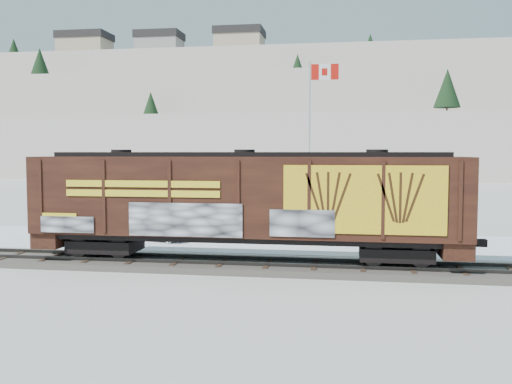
% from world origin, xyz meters
% --- Properties ---
extents(ground, '(500.00, 500.00, 0.00)m').
position_xyz_m(ground, '(0.00, 0.00, 0.00)').
color(ground, white).
rests_on(ground, ground).
extents(rail_track, '(50.00, 3.40, 0.43)m').
position_xyz_m(rail_track, '(0.00, 0.00, 0.15)').
color(rail_track, '#59544C').
rests_on(rail_track, ground).
extents(parking_strip, '(40.00, 8.00, 0.03)m').
position_xyz_m(parking_strip, '(0.00, 7.50, 0.01)').
color(parking_strip, white).
rests_on(parking_strip, ground).
extents(hillside, '(360.00, 110.00, 93.00)m').
position_xyz_m(hillside, '(-0.05, 139.79, 14.37)').
color(hillside, white).
rests_on(hillside, ground).
extents(hopper_railcar, '(18.69, 3.06, 4.66)m').
position_xyz_m(hopper_railcar, '(-1.06, -0.01, 3.02)').
color(hopper_railcar, black).
rests_on(hopper_railcar, rail_track).
extents(flagpole, '(2.30, 0.90, 10.90)m').
position_xyz_m(flagpole, '(0.98, 12.79, 3.99)').
color(flagpole, silver).
rests_on(flagpole, ground).
extents(car_silver, '(4.49, 2.67, 1.43)m').
position_xyz_m(car_silver, '(-7.56, 6.91, 0.75)').
color(car_silver, silver).
rests_on(car_silver, parking_strip).
extents(car_white, '(4.74, 1.79, 1.54)m').
position_xyz_m(car_white, '(-2.26, 7.95, 0.80)').
color(car_white, silver).
rests_on(car_white, parking_strip).
extents(car_dark, '(5.21, 3.14, 1.41)m').
position_xyz_m(car_dark, '(6.57, 8.50, 0.74)').
color(car_dark, black).
rests_on(car_dark, parking_strip).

